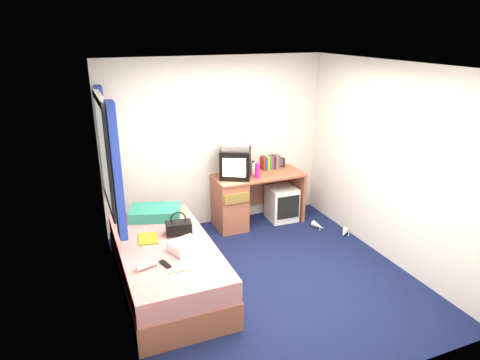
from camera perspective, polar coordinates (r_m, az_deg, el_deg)
name	(u,v)px	position (r m, az deg, el deg)	size (l,w,h in m)	color
ground	(267,278)	(5.10, 3.61, -12.92)	(3.40, 3.40, 0.00)	#0C1438
room_shell	(270,159)	(4.49, 4.00, 2.86)	(3.40, 3.40, 3.40)	white
bed	(167,266)	(4.87, -9.68, -11.23)	(1.01, 2.00, 0.54)	#A96246
pillow	(155,213)	(5.35, -11.21, -4.30)	(0.60, 0.38, 0.13)	#166295
desk	(240,199)	(6.18, 0.06, -2.56)	(1.30, 0.55, 0.75)	#A96246
storage_cube	(282,203)	(6.45, 5.58, -3.12)	(0.40, 0.40, 0.50)	white
crt_tv	(236,163)	(5.96, -0.58, 2.22)	(0.54, 0.53, 0.41)	black
vcr	(236,147)	(5.90, -0.59, 4.47)	(0.38, 0.27, 0.07)	#BDBDBF
book_row	(270,162)	(6.38, 4.05, 2.37)	(0.27, 0.13, 0.20)	maroon
picture_frame	(282,162)	(6.51, 5.58, 2.42)	(0.02, 0.12, 0.14)	black
pink_water_bottle	(257,171)	(5.96, 2.35, 1.17)	(0.06, 0.06, 0.20)	#E42094
aerosol_can	(253,168)	(6.15, 1.74, 1.62)	(0.05, 0.05, 0.17)	white
handbag	(179,227)	(4.90, -8.19, -6.28)	(0.31, 0.20, 0.27)	black
towel	(186,246)	(4.56, -7.27, -8.71)	(0.30, 0.25, 0.10)	silver
magazine	(148,239)	(4.87, -12.16, -7.65)	(0.21, 0.28, 0.01)	yellow
water_bottle	(146,265)	(4.32, -12.37, -11.01)	(0.07, 0.07, 0.20)	silver
colour_swatch_fan	(179,270)	(4.24, -8.10, -11.81)	(0.22, 0.06, 0.01)	yellow
remote_control	(165,264)	(4.35, -9.96, -10.97)	(0.05, 0.16, 0.02)	black
window_assembly	(108,155)	(4.94, -17.21, 3.19)	(0.11, 1.42, 1.40)	silver
white_heels	(331,229)	(6.24, 12.06, -6.45)	(0.40, 0.55, 0.09)	beige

